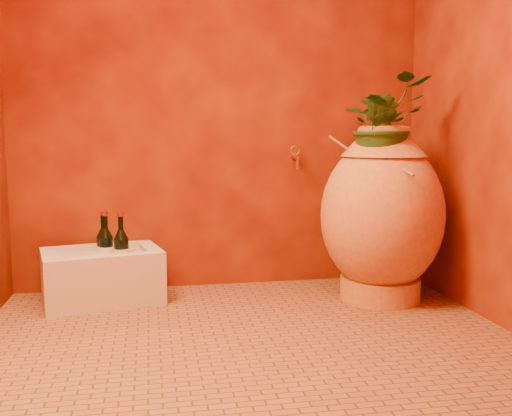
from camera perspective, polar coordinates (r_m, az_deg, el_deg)
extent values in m
plane|color=brown|center=(2.71, -0.69, -12.96)|extent=(2.50, 2.50, 0.00)
cube|color=#530B04|center=(3.54, -3.56, 12.36)|extent=(2.50, 0.02, 2.50)
cube|color=#530B04|center=(3.03, 23.87, 12.61)|extent=(0.02, 2.00, 2.50)
cylinder|color=#D6833C|center=(3.38, 12.27, -7.83)|extent=(0.55, 0.55, 0.13)
ellipsoid|color=#D6833C|center=(3.30, 12.47, -0.74)|extent=(0.83, 0.83, 0.86)
cone|color=#D6833C|center=(3.27, 12.67, 6.22)|extent=(0.57, 0.57, 0.13)
torus|color=#D6833C|center=(3.27, 12.70, 7.54)|extent=(0.35, 0.35, 0.05)
cylinder|color=olive|center=(3.19, 11.64, 4.04)|extent=(0.45, 0.23, 0.35)
cylinder|color=olive|center=(3.15, 13.15, 4.65)|extent=(0.08, 0.47, 0.14)
cylinder|color=olive|center=(3.24, 14.83, 4.99)|extent=(0.14, 0.33, 0.27)
cube|color=beige|center=(3.36, -15.12, -6.79)|extent=(0.71, 0.56, 0.27)
cube|color=beige|center=(3.50, -14.98, -3.74)|extent=(0.64, 0.22, 0.03)
cube|color=beige|center=(3.16, -15.46, -4.94)|extent=(0.64, 0.22, 0.03)
cube|color=beige|center=(3.36, -19.93, -4.37)|extent=(0.14, 0.28, 0.03)
cube|color=beige|center=(3.32, -10.42, -4.21)|extent=(0.14, 0.28, 0.03)
cylinder|color=black|center=(3.42, -14.95, -4.36)|extent=(0.08, 0.08, 0.19)
cone|color=black|center=(3.40, -15.01, -2.35)|extent=(0.08, 0.08, 0.05)
cylinder|color=black|center=(3.39, -15.05, -1.28)|extent=(0.03, 0.03, 0.07)
cylinder|color=maroon|center=(3.38, -15.08, -0.49)|extent=(0.03, 0.03, 0.03)
cylinder|color=silver|center=(3.42, -14.95, -4.36)|extent=(0.08, 0.08, 0.08)
cylinder|color=black|center=(3.40, -14.74, -4.44)|extent=(0.08, 0.08, 0.19)
cone|color=black|center=(3.38, -14.81, -2.42)|extent=(0.08, 0.08, 0.05)
cylinder|color=black|center=(3.37, -14.84, -1.35)|extent=(0.03, 0.03, 0.07)
cylinder|color=maroon|center=(3.36, -14.87, -0.55)|extent=(0.03, 0.03, 0.03)
cylinder|color=silver|center=(3.40, -14.74, -4.44)|extent=(0.08, 0.08, 0.08)
cylinder|color=black|center=(3.30, -13.28, -4.70)|extent=(0.08, 0.08, 0.19)
cone|color=black|center=(3.28, -13.35, -2.57)|extent=(0.08, 0.08, 0.05)
cylinder|color=black|center=(3.27, -13.38, -1.45)|extent=(0.03, 0.03, 0.08)
cylinder|color=maroon|center=(3.26, -13.40, -0.60)|extent=(0.03, 0.03, 0.03)
cylinder|color=silver|center=(3.30, -13.28, -4.70)|extent=(0.09, 0.09, 0.09)
cylinder|color=#AF7728|center=(3.55, 3.92, 5.05)|extent=(0.02, 0.12, 0.02)
cylinder|color=#AF7728|center=(3.50, 4.17, 4.43)|extent=(0.02, 0.02, 0.07)
torus|color=#AF7728|center=(3.55, 3.93, 5.76)|extent=(0.06, 0.01, 0.06)
cylinder|color=#AF7728|center=(3.55, 3.93, 5.41)|extent=(0.01, 0.01, 0.04)
imported|color=#1E4016|center=(3.23, 12.59, 8.24)|extent=(0.57, 0.53, 0.52)
imported|color=#1E4016|center=(3.15, 12.15, 7.59)|extent=(0.27, 0.27, 0.38)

